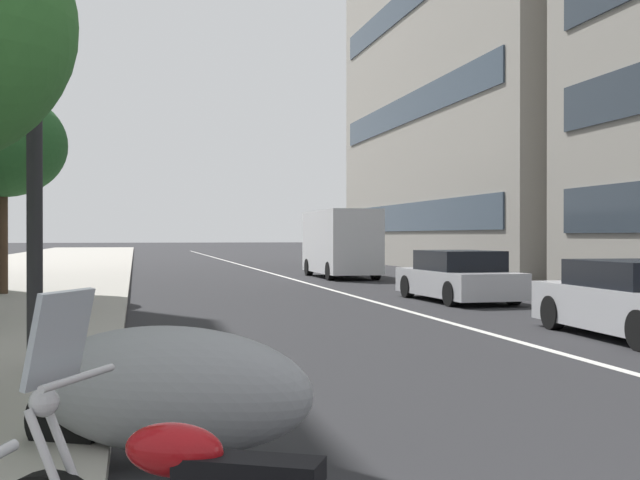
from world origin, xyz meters
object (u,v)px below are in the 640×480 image
at_px(car_far_down_avenue, 640,301).
at_px(street_tree_mid_sidewalk, 4,145).
at_px(car_approaching_light, 458,277).
at_px(delivery_van_ahead, 340,242).
at_px(motorcycle_by_sign_pole, 167,391).

xyz_separation_m(car_far_down_avenue, street_tree_mid_sidewalk, (11.20, 11.73, 3.55)).
distance_m(car_approaching_light, delivery_van_ahead, 12.23).
bearing_deg(motorcycle_by_sign_pole, car_far_down_avenue, -117.07).
distance_m(car_far_down_avenue, delivery_van_ahead, 20.06).
bearing_deg(delivery_van_ahead, car_approaching_light, -179.97).
bearing_deg(car_approaching_light, motorcycle_by_sign_pole, 147.78).
bearing_deg(delivery_van_ahead, motorcycle_by_sign_pole, 162.68).
bearing_deg(delivery_van_ahead, street_tree_mid_sidewalk, 126.88).
height_order(delivery_van_ahead, street_tree_mid_sidewalk, street_tree_mid_sidewalk).
xyz_separation_m(motorcycle_by_sign_pole, delivery_van_ahead, (25.99, -7.97, 0.89)).
relative_size(car_far_down_avenue, street_tree_mid_sidewalk, 0.80).
relative_size(motorcycle_by_sign_pole, street_tree_mid_sidewalk, 0.42).
distance_m(motorcycle_by_sign_pole, car_far_down_avenue, 10.00).
relative_size(motorcycle_by_sign_pole, car_approaching_light, 0.52).
xyz_separation_m(motorcycle_by_sign_pole, car_far_down_avenue, (5.95, -8.04, 0.05)).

